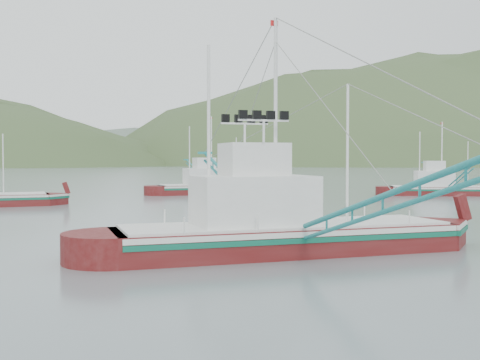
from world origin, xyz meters
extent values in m
plane|color=slate|center=(0.00, 0.00, 0.00)|extent=(1200.00, 1200.00, 0.00)
cube|color=#520D0D|center=(1.24, -2.84, 0.22)|extent=(16.99, 7.74, 2.19)
cube|color=silver|center=(1.24, -2.84, 1.15)|extent=(16.69, 7.76, 0.24)
cube|color=#0D5D44|center=(1.24, -2.84, 0.88)|extent=(16.69, 7.78, 0.24)
cube|color=silver|center=(1.24, -2.84, 1.37)|extent=(16.14, 7.35, 0.13)
cube|color=silver|center=(-0.37, -3.19, 2.52)|extent=(6.09, 4.58, 2.41)
cube|color=silver|center=(-0.37, -3.19, 4.49)|extent=(3.29, 2.96, 1.53)
cylinder|color=white|center=(0.71, -2.96, 6.25)|extent=(0.18, 0.18, 9.86)
cylinder|color=white|center=(-2.51, -3.65, 5.51)|extent=(0.15, 0.15, 8.38)
cylinder|color=white|center=(4.46, -2.15, 4.77)|extent=(0.13, 0.13, 6.90)
cube|color=#520D0D|center=(29.11, 39.40, 0.18)|extent=(13.74, 6.24, 1.77)
cube|color=silver|center=(29.11, 39.40, 0.93)|extent=(13.50, 6.25, 0.20)
cube|color=#0D5D44|center=(29.11, 39.40, 0.71)|extent=(13.50, 6.27, 0.20)
cube|color=silver|center=(29.11, 39.40, 1.11)|extent=(13.06, 5.92, 0.11)
cube|color=silver|center=(27.81, 39.67, 2.04)|extent=(4.93, 3.70, 1.95)
cube|color=silver|center=(27.81, 39.67, 3.63)|extent=(2.66, 2.39, 1.24)
cylinder|color=white|center=(28.67, 39.49, 5.05)|extent=(0.14, 0.14, 7.98)
cylinder|color=white|center=(26.07, 40.04, 4.45)|extent=(0.12, 0.12, 6.78)
cylinder|color=white|center=(31.71, 38.84, 3.86)|extent=(0.11, 0.11, 5.58)
cylinder|color=white|center=(-20.32, 28.42, 4.00)|extent=(0.11, 0.11, 5.80)
cube|color=#520D0D|center=(1.18, 45.67, 0.19)|extent=(15.06, 7.49, 1.94)
cube|color=silver|center=(1.18, 45.67, 1.02)|extent=(14.80, 7.49, 0.21)
cube|color=#0D5D44|center=(1.18, 45.67, 0.78)|extent=(14.80, 7.51, 0.21)
cube|color=silver|center=(1.18, 45.67, 1.21)|extent=(14.31, 7.12, 0.12)
cube|color=silver|center=(-0.23, 45.30, 2.23)|extent=(5.49, 4.25, 2.13)
cube|color=silver|center=(-0.23, 45.30, 3.98)|extent=(2.99, 2.71, 1.36)
cylinder|color=white|center=(0.71, 45.55, 5.53)|extent=(0.16, 0.16, 8.73)
cylinder|color=white|center=(-2.10, 44.80, 4.87)|extent=(0.14, 0.14, 7.42)
cylinder|color=white|center=(3.99, 46.42, 4.22)|extent=(0.12, 0.12, 6.11)
ellipsoid|color=#3C522A|center=(240.00, 430.00, 0.00)|extent=(684.00, 432.00, 306.00)
ellipsoid|color=slate|center=(30.00, 560.00, 0.00)|extent=(960.00, 400.00, 240.00)
camera|label=1|loc=(-4.12, -31.15, 4.54)|focal=45.00mm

